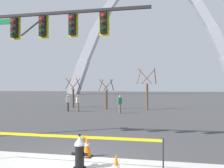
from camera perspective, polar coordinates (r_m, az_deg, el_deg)
name	(u,v)px	position (r m, az deg, el deg)	size (l,w,h in m)	color
ground_plane	(78,158)	(8.12, -8.17, -17.43)	(240.00, 240.00, 0.00)	#3D3D3F
fire_hydrant	(80,152)	(7.00, -7.87, -16.17)	(0.46, 0.48, 0.99)	black
caution_tape_barrier	(65,144)	(7.20, -11.48, -14.04)	(5.68, 0.08, 0.97)	#232326
traffic_cone_mid_sidewalk	(87,146)	(8.11, -6.14, -14.83)	(0.36, 0.36, 0.73)	black
traffic_signal_gantry	(34,41)	(11.26, -18.46, 9.88)	(7.82, 0.44, 6.00)	#232326
monument_arch	(151,38)	(76.21, 9.40, 10.96)	(54.88, 3.19, 40.48)	#B2B5BC
tree_far_left	(73,94)	(27.25, -9.43, -2.52)	(1.57, 1.58, 3.38)	brown
tree_left_mid	(106,96)	(24.94, -1.39, -2.88)	(1.49, 1.50, 3.19)	brown
tree_center_left	(147,91)	(24.40, 8.50, -1.80)	(1.96, 1.98, 4.26)	brown
pedestrian_walking_left	(68,103)	(23.11, -10.69, -4.52)	(0.39, 0.34, 1.59)	#38383D
pedestrian_standing_center	(78,103)	(22.63, -8.28, -4.61)	(0.37, 0.39, 1.59)	brown
pedestrian_walking_right	(120,104)	(20.98, 1.92, -4.92)	(0.39, 0.34, 1.59)	brown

